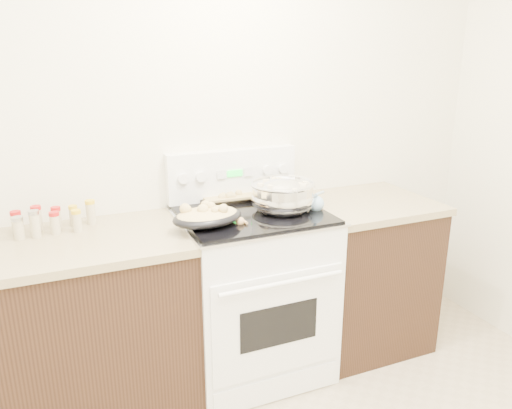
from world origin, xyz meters
TOP-DOWN VIEW (x-y plane):
  - room_shell at (0.00, 0.00)m, footprint 4.10×3.60m
  - counter_left at (-0.48, 1.43)m, footprint 0.93×0.67m
  - counter_right at (1.08, 1.43)m, footprint 0.73×0.67m
  - kitchen_range at (0.35, 1.42)m, footprint 0.78×0.73m
  - mixing_bowl at (0.51, 1.38)m, footprint 0.44×0.44m
  - roasting_pan at (0.07, 1.32)m, footprint 0.39×0.30m
  - baking_sheet at (0.33, 1.70)m, footprint 0.37×0.27m
  - wooden_spoon at (0.23, 1.31)m, footprint 0.05×0.27m
  - blue_ladle at (0.69, 1.34)m, footprint 0.21×0.24m
  - spice_jars at (-0.63, 1.59)m, footprint 0.39×0.15m

SIDE VIEW (x-z plane):
  - counter_left at x=-0.48m, z-range 0.00..0.92m
  - counter_right at x=1.08m, z-range 0.00..0.92m
  - kitchen_range at x=0.35m, z-range -0.12..1.10m
  - wooden_spoon at x=0.23m, z-range 0.93..0.98m
  - baking_sheet at x=0.33m, z-range 0.93..0.99m
  - spice_jars at x=-0.63m, z-range 0.91..1.04m
  - blue_ladle at x=0.69m, z-range 0.93..1.03m
  - roasting_pan at x=0.07m, z-range 0.93..1.05m
  - mixing_bowl at x=0.51m, z-range 0.92..1.12m
  - room_shell at x=0.00m, z-range 0.33..3.08m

